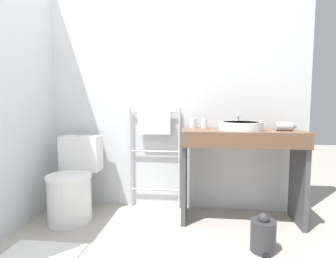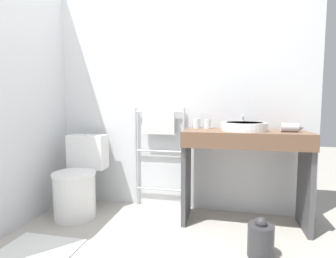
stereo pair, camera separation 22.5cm
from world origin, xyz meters
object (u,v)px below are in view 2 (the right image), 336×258
Objects in this scene: toilet at (78,182)px; hair_dryer at (290,127)px; trash_bin at (261,240)px; towel_radiator at (159,136)px; sink_basin at (244,126)px; cup_near_wall at (197,123)px; cup_near_edge at (208,124)px.

hair_dryer is (1.94, 0.11, 0.57)m from toilet.
toilet reaches higher than trash_bin.
towel_radiator reaches higher than hair_dryer.
sink_basin is at bearing 100.70° from trash_bin.
trash_bin is at bearing -13.01° from toilet.
cup_near_wall is (-0.44, 0.15, 0.01)m from sink_basin.
towel_radiator is 1.34m from trash_bin.
toilet is 2.69× the size of trash_bin.
cup_near_wall reaches higher than toilet.
hair_dryer reaches higher than sink_basin.
cup_near_edge is 0.49× the size of hair_dryer.
cup_near_wall is at bearing 167.75° from cup_near_edge.
toilet is 8.26× the size of cup_near_wall.
sink_basin is (1.56, 0.14, 0.57)m from toilet.
sink_basin is at bearing 5.00° from toilet.
toilet is 0.75× the size of towel_radiator.
cup_near_wall is 1.16m from trash_bin.
toilet is at bearing -176.77° from hair_dryer.
sink_basin is at bearing 175.80° from hair_dryer.
towel_radiator reaches higher than cup_near_edge.
towel_radiator is at bearing 169.17° from hair_dryer.
cup_near_wall is at bearing 14.52° from toilet.
toilet is 1.39m from cup_near_edge.
toilet is at bearing -167.71° from cup_near_edge.
cup_near_wall is 1.03× the size of cup_near_edge.
cup_near_wall is at bearing -6.97° from towel_radiator.
cup_near_edge is at bearing 158.22° from sink_basin.
trash_bin is at bearing -37.89° from towel_radiator.
hair_dryer reaches higher than trash_bin.
hair_dryer reaches higher than toilet.
cup_near_wall is at bearing 128.35° from trash_bin.
towel_radiator is (0.73, 0.34, 0.44)m from toilet.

